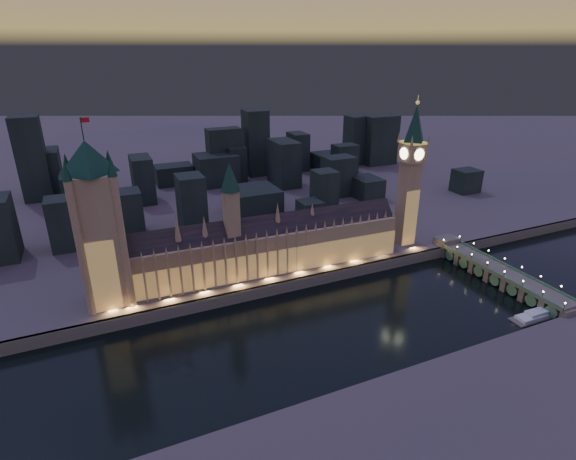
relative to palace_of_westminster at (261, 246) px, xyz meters
name	(u,v)px	position (x,y,z in m)	size (l,w,h in m)	color
ground_plane	(318,323)	(12.36, -61.74, -26.37)	(2000.00, 2000.00, 0.00)	black
north_bank	(165,148)	(12.36, 458.26, -22.37)	(2000.00, 960.00, 8.00)	#3C4344
embankment_wall	(290,286)	(12.36, -20.74, -22.37)	(2000.00, 2.50, 8.00)	#534C45
palace_of_westminster	(261,246)	(0.00, 0.00, 0.00)	(202.00, 26.60, 78.00)	olive
victoria_tower	(97,218)	(-97.64, 0.18, 35.84)	(31.68, 31.68, 109.77)	olive
elizabeth_tower	(411,165)	(120.36, 0.19, 44.23)	(18.00, 18.00, 112.17)	olive
westminster_bridge	(495,272)	(149.00, -65.19, -20.38)	(16.92, 113.00, 15.90)	#534C45
river_boat	(542,314)	(139.87, -110.45, -24.81)	(43.60, 11.77, 4.50)	#534C45
city_backdrop	(234,169)	(41.19, 186.59, 5.00)	(461.57, 215.63, 82.64)	black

